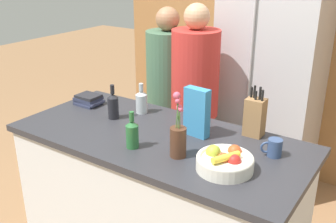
# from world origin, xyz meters

# --- Properties ---
(kitchen_island) EXTENTS (1.77, 0.82, 0.94)m
(kitchen_island) POSITION_xyz_m (0.00, 0.00, 0.47)
(kitchen_island) COLOR silver
(kitchen_island) RESTS_ON ground_plane
(back_wall_wood) EXTENTS (2.97, 0.12, 2.60)m
(back_wall_wood) POSITION_xyz_m (0.00, 1.71, 1.30)
(back_wall_wood) COLOR #9E6B3D
(back_wall_wood) RESTS_ON ground_plane
(refrigerator) EXTENTS (0.78, 0.62, 2.04)m
(refrigerator) POSITION_xyz_m (0.18, 1.35, 1.02)
(refrigerator) COLOR #B7B7BC
(refrigerator) RESTS_ON ground_plane
(fruit_bowl) EXTENTS (0.29, 0.29, 0.11)m
(fruit_bowl) POSITION_xyz_m (0.50, -0.14, 0.98)
(fruit_bowl) COLOR silver
(fruit_bowl) RESTS_ON kitchen_island
(knife_block) EXTENTS (0.11, 0.09, 0.30)m
(knife_block) POSITION_xyz_m (0.46, 0.32, 1.06)
(knife_block) COLOR olive
(knife_block) RESTS_ON kitchen_island
(flower_vase) EXTENTS (0.09, 0.09, 0.36)m
(flower_vase) POSITION_xyz_m (0.23, -0.15, 1.04)
(flower_vase) COLOR #4C2D1E
(flower_vase) RESTS_ON kitchen_island
(cereal_box) EXTENTS (0.16, 0.07, 0.29)m
(cereal_box) POSITION_xyz_m (0.18, 0.13, 1.08)
(cereal_box) COLOR teal
(cereal_box) RESTS_ON kitchen_island
(coffee_mug) EXTENTS (0.11, 0.09, 0.10)m
(coffee_mug) POSITION_xyz_m (0.65, 0.13, 0.99)
(coffee_mug) COLOR #334770
(coffee_mug) RESTS_ON kitchen_island
(book_stack) EXTENTS (0.19, 0.16, 0.07)m
(book_stack) POSITION_xyz_m (-0.72, 0.15, 0.97)
(book_stack) COLOR #2D334C
(book_stack) RESTS_ON kitchen_island
(bottle_oil) EXTENTS (0.07, 0.07, 0.23)m
(bottle_oil) POSITION_xyz_m (-0.40, 0.06, 1.03)
(bottle_oil) COLOR black
(bottle_oil) RESTS_ON kitchen_island
(bottle_vinegar) EXTENTS (0.07, 0.07, 0.21)m
(bottle_vinegar) POSITION_xyz_m (-0.03, -0.20, 1.02)
(bottle_vinegar) COLOR #286633
(bottle_vinegar) RESTS_ON kitchen_island
(bottle_wine) EXTENTS (0.08, 0.08, 0.21)m
(bottle_wine) POSITION_xyz_m (-0.31, 0.24, 1.02)
(bottle_wine) COLOR #B2BCC1
(bottle_wine) RESTS_ON kitchen_island
(person_at_sink) EXTENTS (0.34, 0.34, 1.58)m
(person_at_sink) POSITION_xyz_m (-0.47, 0.79, 0.88)
(person_at_sink) COLOR #383842
(person_at_sink) RESTS_ON ground_plane
(person_in_blue) EXTENTS (0.36, 0.36, 1.62)m
(person_in_blue) POSITION_xyz_m (-0.19, 0.76, 0.91)
(person_in_blue) COLOR #383842
(person_in_blue) RESTS_ON ground_plane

